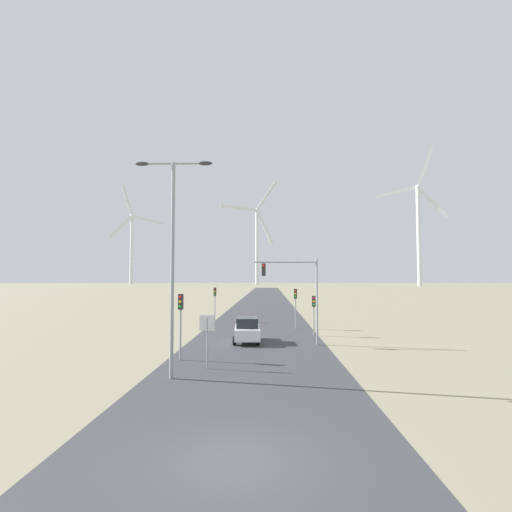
# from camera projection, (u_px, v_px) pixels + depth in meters

# --- Properties ---
(ground_plane) EXTENTS (600.00, 600.00, 0.00)m
(ground_plane) POSITION_uv_depth(u_px,v_px,m) (234.00, 460.00, 10.49)
(ground_plane) COLOR gray
(road_surface) EXTENTS (10.00, 240.00, 0.01)m
(road_surface) POSITION_uv_depth(u_px,v_px,m) (262.00, 310.00, 58.40)
(road_surface) COLOR #38383D
(road_surface) RESTS_ON ground
(streetlamp) EXTENTS (3.81, 0.32, 10.45)m
(streetlamp) POSITION_uv_depth(u_px,v_px,m) (173.00, 241.00, 19.24)
(streetlamp) COLOR #93999E
(streetlamp) RESTS_ON ground
(stop_sign_near) EXTENTS (0.81, 0.07, 2.80)m
(stop_sign_near) POSITION_uv_depth(u_px,v_px,m) (207.00, 331.00, 21.00)
(stop_sign_near) COLOR #93999E
(stop_sign_near) RESTS_ON ground
(traffic_light_post_near_left) EXTENTS (0.28, 0.33, 3.83)m
(traffic_light_post_near_left) POSITION_uv_depth(u_px,v_px,m) (181.00, 312.00, 23.21)
(traffic_light_post_near_left) COLOR #93999E
(traffic_light_post_near_left) RESTS_ON ground
(traffic_light_post_near_right) EXTENTS (0.28, 0.34, 3.27)m
(traffic_light_post_near_right) POSITION_uv_depth(u_px,v_px,m) (314.00, 306.00, 32.73)
(traffic_light_post_near_right) COLOR #93999E
(traffic_light_post_near_right) RESTS_ON ground
(traffic_light_post_mid_left) EXTENTS (0.28, 0.33, 3.68)m
(traffic_light_post_mid_left) POSITION_uv_depth(u_px,v_px,m) (215.00, 297.00, 43.00)
(traffic_light_post_mid_left) COLOR #93999E
(traffic_light_post_mid_left) RESTS_ON ground
(traffic_light_post_mid_right) EXTENTS (0.28, 0.34, 3.71)m
(traffic_light_post_mid_right) POSITION_uv_depth(u_px,v_px,m) (296.00, 299.00, 37.17)
(traffic_light_post_mid_right) COLOR #93999E
(traffic_light_post_mid_right) RESTS_ON ground
(traffic_light_mast_overhead) EXTENTS (4.55, 0.35, 6.14)m
(traffic_light_mast_overhead) POSITION_uv_depth(u_px,v_px,m) (295.00, 283.00, 28.57)
(traffic_light_mast_overhead) COLOR #93999E
(traffic_light_mast_overhead) RESTS_ON ground
(car_approaching) EXTENTS (2.04, 4.20, 1.83)m
(car_approaching) POSITION_uv_depth(u_px,v_px,m) (247.00, 330.00, 29.41)
(car_approaching) COLOR white
(car_approaching) RESTS_ON ground
(wind_turbine_far_left) EXTENTS (30.91, 17.19, 65.27)m
(wind_turbine_far_left) POSITION_uv_depth(u_px,v_px,m) (132.00, 241.00, 261.88)
(wind_turbine_far_left) COLOR silver
(wind_turbine_far_left) RESTS_ON ground
(wind_turbine_left) EXTENTS (36.73, 12.48, 68.41)m
(wind_turbine_left) POSITION_uv_depth(u_px,v_px,m) (257.00, 237.00, 256.12)
(wind_turbine_left) COLOR silver
(wind_turbine_left) RESTS_ON ground
(wind_turbine_center) EXTENTS (36.22, 10.80, 75.34)m
(wind_turbine_center) POSITION_uv_depth(u_px,v_px,m) (419.00, 225.00, 216.62)
(wind_turbine_center) COLOR silver
(wind_turbine_center) RESTS_ON ground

